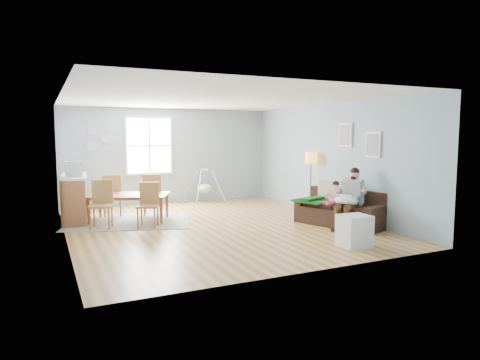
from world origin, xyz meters
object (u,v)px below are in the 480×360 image
sofa (341,213)px  chair_nw (112,193)px  chair_ne (152,192)px  chair_se (148,202)px  father (350,196)px  counter (75,197)px  toddler (333,195)px  floor_lamp (311,163)px  baby_swing (205,188)px  monitor (74,169)px  storage_cube (354,231)px  dining_table (129,208)px  chair_sw (102,201)px

sofa → chair_nw: 5.37m
chair_ne → chair_se: bearing=-107.1°
father → counter: size_ratio=0.67×
toddler → chair_ne: (-3.33, 2.70, -0.06)m
floor_lamp → chair_ne: 4.00m
floor_lamp → baby_swing: floor_lamp is taller
sofa → chair_nw: (-4.35, 3.13, 0.31)m
father → floor_lamp: size_ratio=0.84×
monitor → toddler: bearing=-26.7°
floor_lamp → chair_ne: floor_lamp is taller
father → sofa: bearing=86.7°
storage_cube → sofa: bearing=58.3°
dining_table → chair_nw: bearing=132.6°
toddler → chair_sw: (-4.62, 1.75, -0.07)m
dining_table → chair_nw: 0.84m
chair_sw → counter: bearing=111.3°
dining_table → counter: (-1.10, 0.69, 0.22)m
counter → baby_swing: counter is taller
floor_lamp → monitor: (-5.52, 1.09, -0.04)m
chair_sw → baby_swing: (3.16, 2.32, -0.15)m
father → monitor: monitor is taller
floor_lamp → chair_se: size_ratio=1.59×
toddler → storage_cube: toddler is taller
chair_se → chair_ne: 1.30m
toddler → dining_table: (-3.97, 2.23, -0.34)m
father → toddler: 0.45m
toddler → floor_lamp: size_ratio=0.50×
chair_ne → baby_swing: bearing=36.4°
chair_se → chair_ne: chair_ne is taller
dining_table → chair_ne: (0.65, 0.47, 0.28)m
storage_cube → chair_sw: 5.13m
chair_ne → counter: bearing=173.1°
toddler → sofa: bearing=-48.1°
sofa → counter: bearing=149.6°
monitor → baby_swing: 4.01m
storage_cube → baby_swing: bearing=96.3°
father → monitor: (-5.20, 3.00, 0.54)m
father → counter: 6.18m
dining_table → floor_lamp: bearing=14.7°
toddler → dining_table: 4.57m
monitor → storage_cube: bearing=-44.9°
sofa → father: 0.50m
chair_se → baby_swing: 3.45m
chair_sw → chair_ne: 1.61m
dining_table → sofa: bearing=-5.6°
floor_lamp → counter: floor_lamp is taller
toddler → chair_se: size_ratio=0.80×
chair_sw → baby_swing: chair_sw is taller
storage_cube → counter: size_ratio=0.29×
sofa → chair_se: 4.16m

